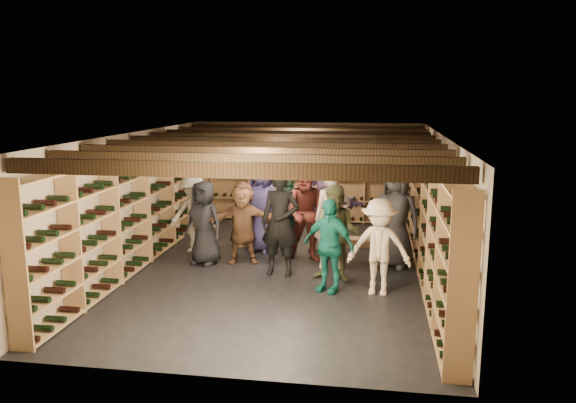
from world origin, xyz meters
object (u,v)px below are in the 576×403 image
(crate_stack_right, at_px, (263,224))
(crate_loose, at_px, (361,242))
(crate_stack_left, at_px, (248,225))
(person_10, at_px, (288,212))
(person_2, at_px, (336,233))
(person_3, at_px, (379,247))
(person_7, at_px, (332,219))
(person_6, at_px, (262,206))
(person_5, at_px, (243,222))
(person_8, at_px, (308,214))
(person_1, at_px, (280,223))
(person_0, at_px, (204,223))
(person_11, at_px, (323,208))
(person_4, at_px, (329,245))
(person_12, at_px, (396,216))
(person_9, at_px, (194,214))

(crate_stack_right, distance_m, crate_loose, 2.41)
(crate_stack_left, xyz_separation_m, person_10, (0.85, -0.12, 0.34))
(person_2, bearing_deg, person_10, 134.30)
(person_3, xyz_separation_m, person_7, (-0.82, 1.26, 0.13))
(person_6, bearing_deg, person_2, -28.32)
(crate_stack_right, relative_size, person_7, 0.33)
(person_5, height_order, person_8, person_8)
(crate_loose, relative_size, person_8, 0.27)
(person_1, xyz_separation_m, person_5, (-0.79, 0.56, -0.15))
(person_1, bearing_deg, person_0, 172.57)
(person_8, bearing_deg, crate_loose, 50.53)
(person_0, height_order, person_10, person_0)
(person_3, distance_m, person_11, 2.60)
(crate_stack_right, relative_size, person_0, 0.38)
(person_1, distance_m, person_8, 0.89)
(person_4, bearing_deg, person_2, 105.61)
(person_10, relative_size, person_12, 0.82)
(person_2, xyz_separation_m, person_12, (1.00, 0.94, 0.11))
(person_11, bearing_deg, person_2, -95.42)
(person_0, bearing_deg, crate_stack_right, 95.52)
(person_9, bearing_deg, person_1, -23.95)
(person_4, bearing_deg, person_0, 179.45)
(person_4, bearing_deg, person_9, 171.07)
(person_4, relative_size, person_10, 0.98)
(crate_stack_right, height_order, crate_loose, crate_stack_right)
(crate_stack_right, bearing_deg, person_1, -73.23)
(person_2, bearing_deg, crate_loose, 93.66)
(person_1, height_order, person_3, person_1)
(person_12, bearing_deg, crate_loose, 139.25)
(crate_stack_left, bearing_deg, person_6, -46.76)
(person_1, xyz_separation_m, person_8, (0.38, 0.80, -0.00))
(crate_loose, height_order, person_11, person_11)
(person_1, height_order, person_7, person_1)
(person_3, bearing_deg, person_1, 161.61)
(person_10, bearing_deg, person_1, -91.09)
(crate_loose, xyz_separation_m, person_11, (-0.74, -0.38, 0.78))
(crate_loose, distance_m, person_2, 2.32)
(person_1, bearing_deg, person_6, 120.82)
(person_8, relative_size, person_12, 0.99)
(person_1, distance_m, person_2, 1.00)
(person_3, xyz_separation_m, person_6, (-2.27, 2.10, 0.15))
(person_2, bearing_deg, person_8, 134.53)
(person_10, distance_m, person_12, 2.26)
(person_0, relative_size, person_8, 0.84)
(person_2, relative_size, person_11, 0.94)
(crate_loose, height_order, person_10, person_10)
(person_3, distance_m, person_7, 1.51)
(person_7, bearing_deg, person_4, -93.94)
(crate_stack_left, xyz_separation_m, person_9, (-0.95, -0.63, 0.35))
(crate_stack_right, relative_size, person_4, 0.39)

